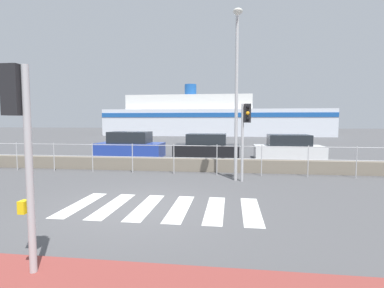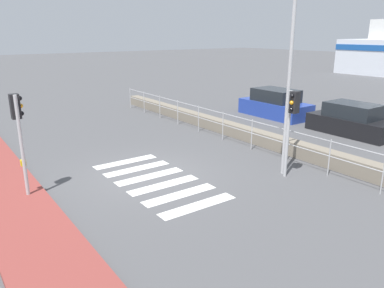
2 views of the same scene
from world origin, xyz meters
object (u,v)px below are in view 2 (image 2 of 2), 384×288
(traffic_light_far, at_px, (292,115))
(streetlamp, at_px, (286,61))
(traffic_light_near, at_px, (19,125))
(parked_car_blue, at_px, (275,105))
(parked_car_black, at_px, (352,121))

(traffic_light_far, xyz_separation_m, streetlamp, (-0.34, -0.06, 1.66))
(traffic_light_near, xyz_separation_m, parked_car_blue, (-3.39, 14.10, -1.50))
(traffic_light_near, bearing_deg, streetlamp, 67.44)
(traffic_light_far, height_order, parked_car_black, traffic_light_far)
(traffic_light_far, bearing_deg, parked_car_black, 106.28)
(traffic_light_far, bearing_deg, streetlamp, -169.56)
(traffic_light_near, bearing_deg, parked_car_black, 84.43)
(traffic_light_near, bearing_deg, traffic_light_far, 65.39)
(streetlamp, relative_size, parked_car_black, 1.57)
(traffic_light_near, relative_size, streetlamp, 0.50)
(traffic_light_near, distance_m, parked_car_black, 14.25)
(streetlamp, height_order, parked_car_blue, streetlamp)
(traffic_light_near, xyz_separation_m, streetlamp, (3.02, 7.26, 1.59))
(traffic_light_near, height_order, streetlamp, streetlamp)
(traffic_light_far, distance_m, streetlamp, 1.69)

